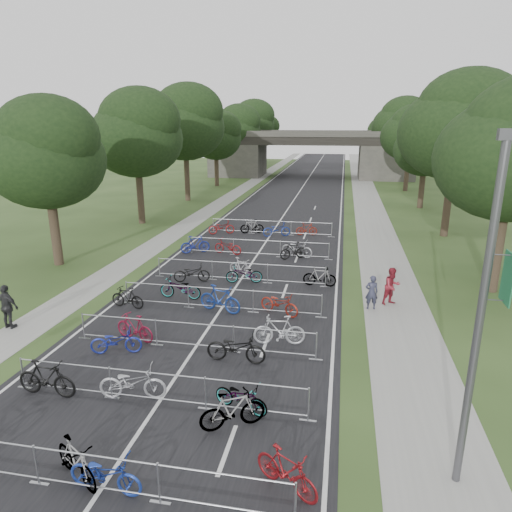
{
  "coord_description": "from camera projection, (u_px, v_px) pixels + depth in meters",
  "views": [
    {
      "loc": [
        5.23,
        -7.8,
        8.33
      ],
      "look_at": [
        0.66,
        16.31,
        1.1
      ],
      "focal_mm": 32.0,
      "sensor_mm": 36.0,
      "label": 1
    }
  ],
  "objects": [
    {
      "name": "ground",
      "position": [
        98.0,
        493.0,
        10.64
      ],
      "size": [
        200.0,
        200.0,
        0.0
      ],
      "primitive_type": "plane",
      "color": "#2F471E",
      "rests_on": "ground"
    },
    {
      "name": "road",
      "position": [
        300.0,
        190.0,
        57.76
      ],
      "size": [
        11.0,
        140.0,
        0.01
      ],
      "primitive_type": "cube",
      "color": "black",
      "rests_on": "ground"
    },
    {
      "name": "sidewalk_right",
      "position": [
        365.0,
        192.0,
        56.33
      ],
      "size": [
        3.0,
        140.0,
        0.01
      ],
      "primitive_type": "cube",
      "color": "gray",
      "rests_on": "ground"
    },
    {
      "name": "sidewalk_left",
      "position": [
        243.0,
        189.0,
        59.1
      ],
      "size": [
        2.0,
        140.0,
        0.01
      ],
      "primitive_type": "cube",
      "color": "gray",
      "rests_on": "ground"
    },
    {
      "name": "lane_markings",
      "position": [
        300.0,
        190.0,
        57.76
      ],
      "size": [
        0.12,
        140.0,
        0.0
      ],
      "primitive_type": "cube",
      "color": "silver",
      "rests_on": "ground"
    },
    {
      "name": "overpass_bridge",
      "position": [
        310.0,
        154.0,
        70.9
      ],
      "size": [
        31.0,
        8.0,
        7.05
      ],
      "color": "#3F3D38",
      "rests_on": "ground"
    },
    {
      "name": "lamppost",
      "position": [
        482.0,
        317.0,
        9.83
      ],
      "size": [
        0.61,
        0.65,
        8.21
      ],
      "color": "#4C4C51",
      "rests_on": "ground"
    },
    {
      "name": "tree_left_0",
      "position": [
        46.0,
        156.0,
        25.85
      ],
      "size": [
        6.72,
        6.72,
        10.25
      ],
      "color": "#33261C",
      "rests_on": "ground"
    },
    {
      "name": "tree_left_1",
      "position": [
        137.0,
        135.0,
        36.93
      ],
      "size": [
        7.56,
        7.56,
        11.53
      ],
      "color": "#33261C",
      "rests_on": "ground"
    },
    {
      "name": "tree_right_1",
      "position": [
        458.0,
        128.0,
        32.38
      ],
      "size": [
        8.18,
        8.18,
        12.47
      ],
      "color": "#33261C",
      "rests_on": "ground"
    },
    {
      "name": "tree_left_2",
      "position": [
        185.0,
        124.0,
        48.01
      ],
      "size": [
        8.4,
        8.4,
        12.81
      ],
      "color": "#33261C",
      "rests_on": "ground"
    },
    {
      "name": "tree_right_2",
      "position": [
        427.0,
        147.0,
        44.24
      ],
      "size": [
        6.16,
        6.16,
        9.39
      ],
      "color": "#33261C",
      "rests_on": "ground"
    },
    {
      "name": "tree_left_3",
      "position": [
        216.0,
        137.0,
        59.78
      ],
      "size": [
        6.72,
        6.72,
        10.25
      ],
      "color": "#33261C",
      "rests_on": "ground"
    },
    {
      "name": "tree_right_3",
      "position": [
        411.0,
        134.0,
        55.28
      ],
      "size": [
        7.17,
        7.17,
        10.93
      ],
      "color": "#33261C",
      "rests_on": "ground"
    },
    {
      "name": "tree_left_4",
      "position": [
        237.0,
        129.0,
        70.86
      ],
      "size": [
        7.56,
        7.56,
        11.53
      ],
      "color": "#33261C",
      "rests_on": "ground"
    },
    {
      "name": "tree_right_4",
      "position": [
        401.0,
        125.0,
        66.31
      ],
      "size": [
        8.18,
        8.18,
        12.47
      ],
      "color": "#33261C",
      "rests_on": "ground"
    },
    {
      "name": "tree_left_5",
      "position": [
        252.0,
        123.0,
        81.94
      ],
      "size": [
        8.4,
        8.4,
        12.81
      ],
      "color": "#33261C",
      "rests_on": "ground"
    },
    {
      "name": "tree_right_5",
      "position": [
        392.0,
        136.0,
        78.17
      ],
      "size": [
        6.16,
        6.16,
        9.39
      ],
      "color": "#33261C",
      "rests_on": "ground"
    },
    {
      "name": "tree_left_6",
      "position": [
        263.0,
        131.0,
        93.71
      ],
      "size": [
        6.72,
        6.72,
        10.25
      ],
      "color": "#33261C",
      "rests_on": "ground"
    },
    {
      "name": "tree_right_6",
      "position": [
        387.0,
        129.0,
        89.2
      ],
      "size": [
        7.17,
        7.17,
        10.93
      ],
      "color": "#33261C",
      "rests_on": "ground"
    },
    {
      "name": "barrier_row_0",
      "position": [
        96.0,
        474.0,
        10.49
      ],
      "size": [
        9.7,
        0.08,
        1.1
      ],
      "color": "#A0A3A8",
      "rests_on": "ground"
    },
    {
      "name": "barrier_row_1",
      "position": [
        157.0,
        388.0,
        13.88
      ],
      "size": [
        9.7,
        0.08,
        1.1
      ],
      "color": "#A0A3A8",
      "rests_on": "ground"
    },
    {
      "name": "barrier_row_2",
      "position": [
        194.0,
        336.0,
        17.27
      ],
      "size": [
        9.7,
        0.08,
        1.1
      ],
      "color": "#A0A3A8",
      "rests_on": "ground"
    },
    {
      "name": "barrier_row_3",
      "position": [
        220.0,
        299.0,
        20.85
      ],
      "size": [
        9.7,
        0.08,
        1.1
      ],
      "color": "#A0A3A8",
      "rests_on": "ground"
    },
    {
      "name": "barrier_row_4",
      "position": [
        240.0,
        272.0,
        24.62
      ],
      "size": [
        9.7,
        0.08,
        1.1
      ],
      "color": "#A0A3A8",
      "rests_on": "ground"
    },
    {
      "name": "barrier_row_5",
      "position": [
        257.0,
        248.0,
        29.34
      ],
      "size": [
        9.7,
        0.08,
        1.1
      ],
      "color": "#A0A3A8",
      "rests_on": "ground"
    },
    {
      "name": "barrier_row_6",
      "position": [
        271.0,
        227.0,
        34.99
      ],
      "size": [
        9.7,
        0.08,
        1.1
      ],
      "color": "#A0A3A8",
      "rests_on": "ground"
    },
    {
      "name": "bike_1",
      "position": [
        76.0,
        461.0,
        10.88
      ],
      "size": [
        1.83,
        1.39,
        1.1
      ],
      "primitive_type": "imported",
      "rotation": [
        0.0,
        0.0,
        1.02
      ],
      "color": "#A0A3A8",
      "rests_on": "ground"
    },
    {
      "name": "bike_2",
      "position": [
        105.0,
        474.0,
        10.57
      ],
      "size": [
        1.91,
        0.78,
        0.98
      ],
      "primitive_type": "imported",
      "rotation": [
        0.0,
        0.0,
        1.5
      ],
      "color": "#1C389F",
      "rests_on": "ground"
    },
    {
      "name": "bike_3",
      "position": [
        286.0,
        471.0,
        10.57
      ],
      "size": [
        1.81,
        1.39,
        1.09
      ],
      "primitive_type": "imported",
      "rotation": [
        0.0,
        0.0,
        1.02
      ],
      "color": "maroon",
      "rests_on": "ground"
    },
    {
      "name": "bike_4",
      "position": [
        46.0,
        379.0,
        14.27
      ],
      "size": [
        2.04,
        0.66,
        1.21
      ],
      "primitive_type": "imported",
      "rotation": [
        0.0,
        0.0,
        1.53
      ],
      "color": "black",
      "rests_on": "ground"
    },
    {
      "name": "bike_5",
      "position": [
        133.0,
        383.0,
        14.15
      ],
      "size": [
        2.19,
        1.05,
        1.1
      ],
      "primitive_type": "imported",
      "rotation": [
        0.0,
        0.0,
        1.73
      ],
      "color": "#A7A8AF",
      "rests_on": "ground"
    },
    {
      "name": "bike_6",
      "position": [
        233.0,
        410.0,
        12.76
      ],
      "size": [
        1.94,
        1.38,
        1.15
      ],
      "primitive_type": "imported",
      "rotation": [
        0.0,
        0.0,
        2.07
      ],
      "color": "#A0A3A8",
      "rests_on": "ground"
    },
    {
      "name": "bike_7",
      "position": [
        241.0,
        397.0,
        13.56
      ],
      "size": [
        1.89,
        1.16,
        0.94
      ],
      "primitive_type": "imported",
      "rotation": [
        0.0,
        0.0,
        1.24
      ],
      "color": "#A0A3A8",
      "rests_on": "ground"
    },
    {
      "name": "bike_8",
      "position": [
        116.0,
        341.0,
        16.95
      ],
      "size": [
        2.0,
        1.15,
        1.0
      ],
      "primitive_type": "imported",
      "rotation": [
        0.0,
        0.0,
        1.85
      ],
      "color": "navy",
      "rests_on": "ground"
    },
    {
      "name": "bike_9",
      "position": [
        135.0,
        327.0,
        17.96
      ],
      "size": [
        1.91,
        1.06,
        1.11
      ],
      "primitive_type": "imported",
      "rotation": [
        0.0,
        0.0,
        4.4
      ],
      "color": "maroon",
      "rests_on": "ground"
    },
    {
      "name": "bike_10",
      "position": [
        236.0,
        348.0,
        16.3
      ],
      "size": [
        2.18,
        0.8,
        1.14
      ],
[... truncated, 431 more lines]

